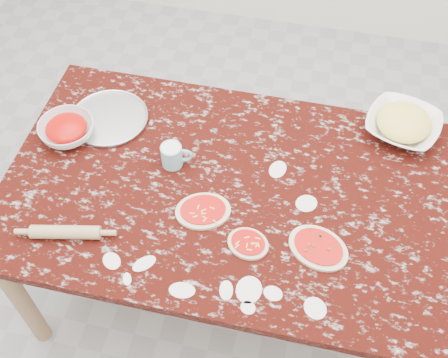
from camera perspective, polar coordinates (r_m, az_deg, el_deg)
ground at (r=2.64m, az=-0.00°, el=-10.56°), size 4.00×4.00×0.00m
worktable at (r=2.07m, az=-0.00°, el=-2.23°), size 1.60×1.00×0.75m
pizza_tray at (r=2.26m, az=-11.70°, el=6.11°), size 0.32×0.32×0.01m
sauce_bowl at (r=2.22m, az=-15.84°, el=4.85°), size 0.26×0.26×0.07m
cheese_bowl at (r=2.26m, az=17.87°, el=5.24°), size 0.34×0.34×0.07m
flour_mug at (r=2.04m, az=-5.30°, el=2.45°), size 0.12×0.08×0.09m
pizza_left at (r=1.93m, az=-2.17°, el=-3.29°), size 0.23×0.21×0.02m
pizza_mid at (r=1.86m, az=2.48°, el=-6.63°), size 0.17×0.15×0.02m
pizza_right at (r=1.88m, az=9.66°, el=-6.97°), size 0.25×0.23×0.02m
rolling_pin at (r=1.94m, az=-15.98°, el=-5.28°), size 0.24×0.09×0.05m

